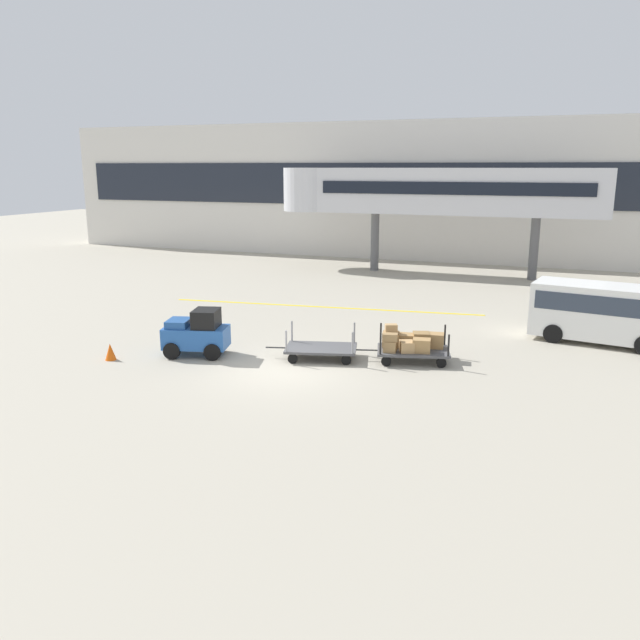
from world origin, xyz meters
TOP-DOWN VIEW (x-y plane):
  - ground_plane at (0.00, 0.00)m, footprint 120.00×120.00m
  - apron_lead_line at (-2.05, 9.07)m, footprint 14.10×2.02m
  - terminal_building at (0.00, 25.98)m, footprint 57.18×2.51m
  - jet_bridge at (0.00, 19.99)m, footprint 18.78×3.00m
  - baggage_tug at (-3.30, 0.47)m, footprint 2.32×1.69m
  - baggage_cart_lead at (0.70, 1.57)m, footprint 3.08×1.96m
  - baggage_cart_middle at (3.52, 2.42)m, footprint 3.08×1.96m
  - shuttle_van at (9.41, 7.04)m, footprint 5.05×2.70m
  - safety_cone_near at (-5.69, -1.02)m, footprint 0.36×0.36m

SIDE VIEW (x-z plane):
  - ground_plane at x=0.00m, z-range 0.00..0.00m
  - apron_lead_line at x=-2.05m, z-range 0.00..0.01m
  - safety_cone_near at x=-5.69m, z-range 0.00..0.55m
  - baggage_cart_lead at x=0.70m, z-range -0.20..0.90m
  - baggage_cart_middle at x=3.52m, z-range -0.01..1.14m
  - baggage_tug at x=-3.30m, z-range -0.04..1.54m
  - shuttle_van at x=9.41m, z-range 0.19..2.28m
  - terminal_building at x=0.00m, z-range 0.01..9.14m
  - jet_bridge at x=0.00m, z-range 1.71..7.81m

